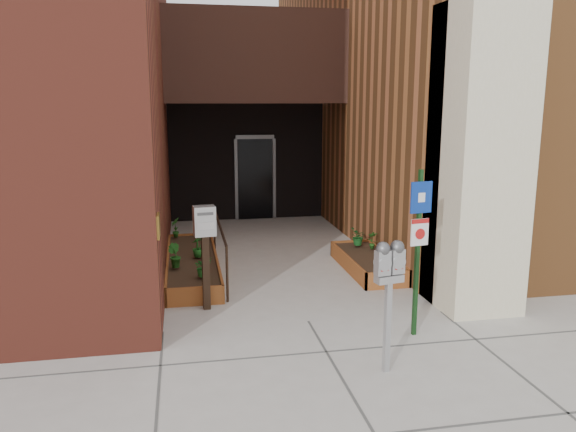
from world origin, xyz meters
TOP-DOWN VIEW (x-y plane):
  - ground at (0.00, 0.00)m, footprint 80.00×80.00m
  - architecture at (-0.18, 6.89)m, footprint 20.00×14.60m
  - planter_left at (-1.55, 2.70)m, footprint 0.90×3.60m
  - planter_right at (1.60, 2.20)m, footprint 0.80×2.20m
  - handrail at (-1.05, 2.65)m, footprint 0.04×3.34m
  - parking_meter at (0.54, -1.61)m, footprint 0.35×0.19m
  - sign_post at (1.28, -0.71)m, footprint 0.30×0.09m
  - payment_dropbox at (-1.38, 0.77)m, footprint 0.33×0.27m
  - shrub_left_a at (-1.40, 1.43)m, footprint 0.40×0.40m
  - shrub_left_b at (-1.85, 2.03)m, footprint 0.32×0.32m
  - shrub_left_c at (-1.44, 2.61)m, footprint 0.28×0.28m
  - shrub_left_d at (-1.85, 4.21)m, footprint 0.25×0.25m
  - shrub_right_a at (1.55, 1.30)m, footprint 0.23×0.23m
  - shrub_right_b at (1.82, 2.56)m, footprint 0.19×0.19m
  - shrub_right_c at (1.63, 2.87)m, footprint 0.42×0.42m

SIDE VIEW (x-z plane):
  - ground at x=0.00m, z-range 0.00..0.00m
  - planter_left at x=-1.55m, z-range -0.02..0.28m
  - planter_right at x=1.60m, z-range -0.02..0.28m
  - shrub_left_a at x=-1.40m, z-range 0.30..0.62m
  - shrub_right_a at x=1.55m, z-range 0.30..0.62m
  - shrub_right_b at x=1.82m, z-range 0.30..0.64m
  - shrub_right_c at x=1.63m, z-range 0.30..0.64m
  - shrub_left_c at x=-1.44m, z-range 0.30..0.66m
  - shrub_left_b at x=-1.85m, z-range 0.30..0.71m
  - shrub_left_d at x=-1.85m, z-range 0.30..0.71m
  - handrail at x=-1.05m, z-range 0.30..1.20m
  - payment_dropbox at x=-1.38m, z-range 0.34..1.90m
  - parking_meter at x=0.54m, z-range 0.42..1.95m
  - sign_post at x=1.28m, z-range 0.25..2.45m
  - architecture at x=-0.18m, z-range -0.02..9.98m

